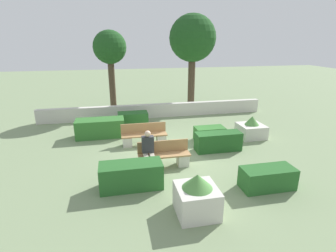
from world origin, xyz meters
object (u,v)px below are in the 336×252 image
object	(u,v)px
bench_front	(164,157)
tree_center_left	(193,39)
bench_left_side	(144,137)
tree_leftmost	(110,50)
person_seated_man	(148,149)
planter_corner_left	(251,129)
planter_corner_right	(197,196)

from	to	relation	value
bench_front	tree_center_left	world-z (taller)	tree_center_left
bench_front	bench_left_side	size ratio (longest dim) A/B	0.95
tree_leftmost	tree_center_left	world-z (taller)	tree_center_left
bench_front	bench_left_side	distance (m)	2.10
person_seated_man	planter_corner_left	xyz separation A→B (m)	(4.77, 2.09, -0.35)
planter_corner_left	planter_corner_right	xyz separation A→B (m)	(-3.95, -4.59, 0.10)
tree_leftmost	planter_corner_left	bearing A→B (deg)	-43.22
bench_left_side	planter_corner_right	world-z (taller)	planter_corner_right
bench_front	planter_corner_right	distance (m)	2.66
planter_corner_left	tree_center_left	world-z (taller)	tree_center_left
bench_front	planter_corner_left	xyz separation A→B (m)	(4.24, 1.96, 0.05)
bench_left_side	person_seated_man	xyz separation A→B (m)	(-0.12, -2.20, 0.40)
bench_front	person_seated_man	bearing A→B (deg)	-165.49
bench_front	planter_corner_right	world-z (taller)	planter_corner_right
tree_leftmost	bench_left_side	bearing A→B (deg)	-77.87
bench_left_side	bench_front	bearing A→B (deg)	-75.52
planter_corner_right	tree_leftmost	world-z (taller)	tree_leftmost
bench_left_side	planter_corner_left	distance (m)	4.66
tree_center_left	bench_front	bearing A→B (deg)	-112.70
planter_corner_left	tree_leftmost	xyz separation A→B (m)	(-5.81, 5.46, 3.17)
bench_front	planter_corner_left	world-z (taller)	planter_corner_left
bench_left_side	tree_center_left	world-z (taller)	tree_center_left
bench_left_side	person_seated_man	bearing A→B (deg)	-90.13
bench_front	tree_center_left	distance (m)	9.10
bench_left_side	planter_corner_left	xyz separation A→B (m)	(4.66, -0.10, 0.05)
person_seated_man	planter_corner_right	world-z (taller)	person_seated_man
planter_corner_right	tree_leftmost	bearing A→B (deg)	100.49
bench_front	bench_left_side	xyz separation A→B (m)	(-0.42, 2.06, 0.00)
person_seated_man	tree_center_left	xyz separation A→B (m)	(3.74, 7.79, 3.35)
bench_left_side	tree_leftmost	world-z (taller)	tree_leftmost
planter_corner_right	tree_center_left	xyz separation A→B (m)	(2.91, 10.29, 3.60)
person_seated_man	planter_corner_right	size ratio (longest dim) A/B	1.24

